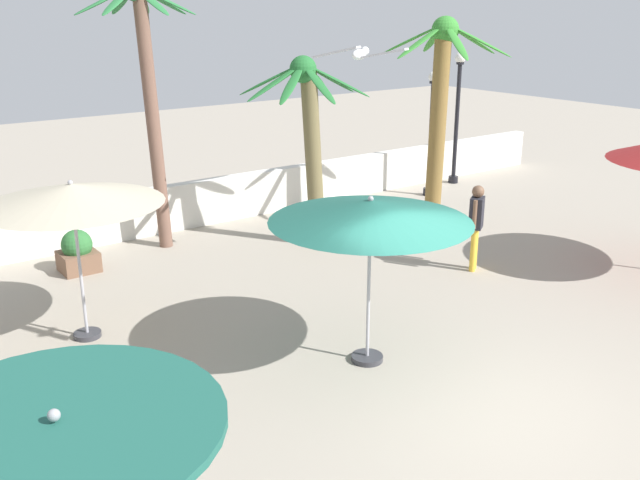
% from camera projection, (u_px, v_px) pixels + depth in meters
% --- Properties ---
extents(ground_plane, '(56.00, 56.00, 0.00)m').
position_uv_depth(ground_plane, '(465.00, 402.00, 9.47)').
color(ground_plane, '#9E9384').
extents(boundary_wall, '(25.20, 0.30, 1.07)m').
position_uv_depth(boundary_wall, '(165.00, 209.00, 16.42)').
color(boundary_wall, silver).
rests_on(boundary_wall, ground_plane).
extents(patio_umbrella_1, '(2.73, 2.73, 2.56)m').
position_uv_depth(patio_umbrella_1, '(72.00, 195.00, 10.59)').
color(patio_umbrella_1, '#333338').
rests_on(patio_umbrella_1, ground_plane).
extents(patio_umbrella_2, '(2.08, 2.08, 2.72)m').
position_uv_depth(patio_umbrella_2, '(60.00, 459.00, 4.37)').
color(patio_umbrella_2, '#333338').
rests_on(patio_umbrella_2, ground_plane).
extents(patio_umbrella_3, '(2.87, 2.87, 2.53)m').
position_uv_depth(patio_umbrella_3, '(370.00, 212.00, 9.85)').
color(patio_umbrella_3, '#333338').
rests_on(patio_umbrella_3, ground_plane).
extents(palm_tree_0, '(2.98, 2.74, 4.80)m').
position_uv_depth(palm_tree_0, '(440.00, 99.00, 16.11)').
color(palm_tree_0, brown).
rests_on(palm_tree_0, ground_plane).
extents(palm_tree_1, '(2.42, 2.42, 5.54)m').
position_uv_depth(palm_tree_1, '(147.00, 84.00, 14.39)').
color(palm_tree_1, brown).
rests_on(palm_tree_1, ground_plane).
extents(palm_tree_2, '(2.75, 2.75, 4.07)m').
position_uv_depth(palm_tree_2, '(309.00, 126.00, 14.79)').
color(palm_tree_2, brown).
rests_on(palm_tree_2, ground_plane).
extents(lamp_post_1, '(0.28, 0.28, 3.36)m').
position_uv_depth(lamp_post_1, '(431.00, 131.00, 19.16)').
color(lamp_post_1, black).
rests_on(lamp_post_1, ground_plane).
extents(lamp_post_2, '(0.31, 0.31, 3.77)m').
position_uv_depth(lamp_post_2, '(457.00, 111.00, 20.44)').
color(lamp_post_2, black).
rests_on(lamp_post_2, ground_plane).
extents(guest_0, '(0.48, 0.40, 1.73)m').
position_uv_depth(guest_0, '(476.00, 219.00, 13.84)').
color(guest_0, gold).
rests_on(guest_0, ground_plane).
extents(seagull_1, '(0.66, 1.06, 0.15)m').
position_uv_depth(seagull_1, '(360.00, 53.00, 8.06)').
color(seagull_1, white).
extents(planter, '(0.70, 0.70, 0.85)m').
position_uv_depth(planter, '(78.00, 253.00, 14.00)').
color(planter, brown).
rests_on(planter, ground_plane).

